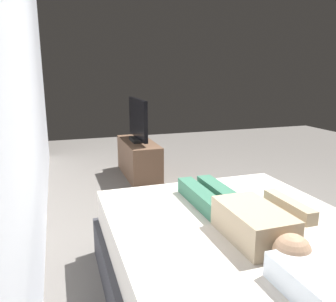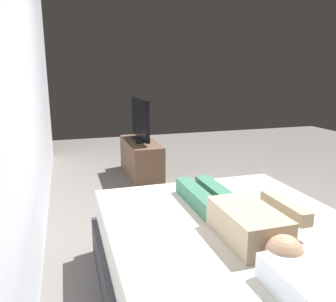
{
  "view_description": "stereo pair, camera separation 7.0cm",
  "coord_description": "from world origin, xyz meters",
  "views": [
    {
      "loc": [
        -2.51,
        1.5,
        1.45
      ],
      "look_at": [
        0.53,
        0.49,
        0.69
      ],
      "focal_mm": 35.98,
      "sensor_mm": 36.0,
      "label": 1
    },
    {
      "loc": [
        -2.53,
        1.44,
        1.45
      ],
      "look_at": [
        0.53,
        0.49,
        0.69
      ],
      "focal_mm": 35.98,
      "sensor_mm": 36.0,
      "label": 2
    }
  ],
  "objects": [
    {
      "name": "tv",
      "position": [
        1.99,
        0.44,
        0.78
      ],
      "size": [
        0.88,
        0.2,
        0.59
      ],
      "color": "black",
      "rests_on": "tv_stand"
    },
    {
      "name": "tv_stand",
      "position": [
        1.99,
        0.44,
        0.25
      ],
      "size": [
        1.1,
        0.4,
        0.5
      ],
      "primitive_type": "cube",
      "color": "brown",
      "rests_on": "ground"
    },
    {
      "name": "bed",
      "position": [
        -0.92,
        0.49,
        0.26
      ],
      "size": [
        1.97,
        1.59,
        0.54
      ],
      "color": "#333338",
      "rests_on": "ground"
    },
    {
      "name": "remote",
      "position": [
        -0.74,
        0.1,
        0.55
      ],
      "size": [
        0.15,
        0.04,
        0.02
      ],
      "primitive_type": "cube",
      "color": "black",
      "rests_on": "bed"
    },
    {
      "name": "ground_plane",
      "position": [
        0.0,
        0.0,
        0.0
      ],
      "size": [
        10.0,
        10.0,
        0.0
      ],
      "primitive_type": "plane",
      "color": "slate"
    },
    {
      "name": "person",
      "position": [
        -0.9,
        0.5,
        0.62
      ],
      "size": [
        1.26,
        0.46,
        0.18
      ],
      "color": "tan",
      "rests_on": "bed"
    },
    {
      "name": "back_wall",
      "position": [
        0.4,
        1.72,
        1.4
      ],
      "size": [
        6.4,
        0.1,
        2.8
      ],
      "primitive_type": "cube",
      "color": "silver",
      "rests_on": "ground"
    },
    {
      "name": "pillow",
      "position": [
        -1.59,
        0.49,
        0.6
      ],
      "size": [
        0.48,
        0.34,
        0.12
      ],
      "primitive_type": "cube",
      "color": "white",
      "rests_on": "bed"
    }
  ]
}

